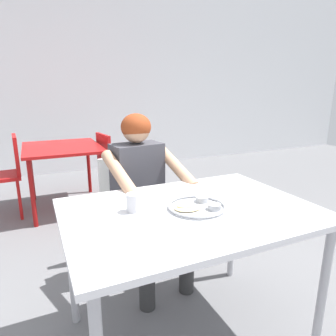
{
  "coord_description": "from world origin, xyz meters",
  "views": [
    {
      "loc": [
        -0.72,
        -1.17,
        1.32
      ],
      "look_at": [
        -0.05,
        0.28,
        0.91
      ],
      "focal_mm": 31.92,
      "sensor_mm": 36.0,
      "label": 1
    }
  ],
  "objects_px": {
    "table_background_red": "(62,153)",
    "chair_red_left": "(6,170)",
    "thali_tray": "(197,206)",
    "chair_foreground": "(131,204)",
    "chair_red_right": "(113,160)",
    "diner_foreground": "(144,185)",
    "table_foreground": "(190,222)",
    "drinking_cup": "(133,202)"
  },
  "relations": [
    {
      "from": "table_background_red",
      "to": "chair_red_left",
      "type": "height_order",
      "value": "chair_red_left"
    },
    {
      "from": "table_background_red",
      "to": "thali_tray",
      "type": "bearing_deg",
      "value": -79.48
    },
    {
      "from": "thali_tray",
      "to": "chair_foreground",
      "type": "bearing_deg",
      "value": 95.13
    },
    {
      "from": "chair_foreground",
      "to": "chair_red_right",
      "type": "xyz_separation_m",
      "value": [
        0.24,
        1.46,
        0.01
      ]
    },
    {
      "from": "diner_foreground",
      "to": "thali_tray",
      "type": "bearing_deg",
      "value": -85.18
    },
    {
      "from": "chair_red_right",
      "to": "thali_tray",
      "type": "bearing_deg",
      "value": -94.0
    },
    {
      "from": "table_background_red",
      "to": "chair_red_right",
      "type": "relative_size",
      "value": 1.16
    },
    {
      "from": "chair_red_left",
      "to": "chair_red_right",
      "type": "relative_size",
      "value": 1.06
    },
    {
      "from": "diner_foreground",
      "to": "chair_red_right",
      "type": "distance_m",
      "value": 1.71
    },
    {
      "from": "chair_foreground",
      "to": "chair_red_left",
      "type": "xyz_separation_m",
      "value": [
        -0.92,
        1.39,
        0.03
      ]
    },
    {
      "from": "chair_foreground",
      "to": "table_foreground",
      "type": "bearing_deg",
      "value": -87.07
    },
    {
      "from": "thali_tray",
      "to": "chair_red_right",
      "type": "bearing_deg",
      "value": 86.0
    },
    {
      "from": "chair_foreground",
      "to": "chair_red_right",
      "type": "relative_size",
      "value": 1.01
    },
    {
      "from": "chair_red_right",
      "to": "diner_foreground",
      "type": "bearing_deg",
      "value": -97.3
    },
    {
      "from": "diner_foreground",
      "to": "table_background_red",
      "type": "relative_size",
      "value": 1.23
    },
    {
      "from": "thali_tray",
      "to": "chair_foreground",
      "type": "height_order",
      "value": "chair_foreground"
    },
    {
      "from": "table_foreground",
      "to": "drinking_cup",
      "type": "relative_size",
      "value": 13.74
    },
    {
      "from": "chair_red_right",
      "to": "chair_red_left",
      "type": "bearing_deg",
      "value": -176.68
    },
    {
      "from": "drinking_cup",
      "to": "chair_red_right",
      "type": "xyz_separation_m",
      "value": [
        0.46,
        2.22,
        -0.31
      ]
    },
    {
      "from": "drinking_cup",
      "to": "table_background_red",
      "type": "distance_m",
      "value": 2.19
    },
    {
      "from": "table_background_red",
      "to": "chair_red_right",
      "type": "height_order",
      "value": "chair_red_right"
    },
    {
      "from": "chair_foreground",
      "to": "diner_foreground",
      "type": "xyz_separation_m",
      "value": [
        0.02,
        -0.22,
        0.22
      ]
    },
    {
      "from": "table_foreground",
      "to": "table_background_red",
      "type": "distance_m",
      "value": 2.3
    },
    {
      "from": "chair_foreground",
      "to": "table_background_red",
      "type": "height_order",
      "value": "chair_foreground"
    },
    {
      "from": "table_foreground",
      "to": "chair_red_right",
      "type": "bearing_deg",
      "value": 85.15
    },
    {
      "from": "thali_tray",
      "to": "chair_red_left",
      "type": "xyz_separation_m",
      "value": [
        -1.0,
        2.25,
        -0.26
      ]
    },
    {
      "from": "table_background_red",
      "to": "drinking_cup",
      "type": "bearing_deg",
      "value": -86.75
    },
    {
      "from": "thali_tray",
      "to": "table_foreground",
      "type": "bearing_deg",
      "value": 162.66
    },
    {
      "from": "table_foreground",
      "to": "thali_tray",
      "type": "bearing_deg",
      "value": -17.34
    },
    {
      "from": "drinking_cup",
      "to": "chair_foreground",
      "type": "bearing_deg",
      "value": 73.78
    },
    {
      "from": "diner_foreground",
      "to": "table_background_red",
      "type": "height_order",
      "value": "diner_foreground"
    },
    {
      "from": "chair_red_left",
      "to": "chair_red_right",
      "type": "bearing_deg",
      "value": 3.32
    },
    {
      "from": "thali_tray",
      "to": "diner_foreground",
      "type": "height_order",
      "value": "diner_foreground"
    },
    {
      "from": "thali_tray",
      "to": "chair_red_right",
      "type": "xyz_separation_m",
      "value": [
        0.16,
        2.32,
        -0.28
      ]
    },
    {
      "from": "chair_red_left",
      "to": "diner_foreground",
      "type": "bearing_deg",
      "value": -59.76
    },
    {
      "from": "drinking_cup",
      "to": "chair_red_left",
      "type": "height_order",
      "value": "chair_red_left"
    },
    {
      "from": "thali_tray",
      "to": "drinking_cup",
      "type": "distance_m",
      "value": 0.32
    },
    {
      "from": "table_foreground",
      "to": "diner_foreground",
      "type": "bearing_deg",
      "value": 91.83
    },
    {
      "from": "chair_foreground",
      "to": "table_background_red",
      "type": "xyz_separation_m",
      "value": [
        -0.35,
        1.42,
        0.16
      ]
    },
    {
      "from": "thali_tray",
      "to": "drinking_cup",
      "type": "bearing_deg",
      "value": 162.03
    },
    {
      "from": "thali_tray",
      "to": "table_background_red",
      "type": "relative_size",
      "value": 0.3
    },
    {
      "from": "table_background_red",
      "to": "chair_red_left",
      "type": "bearing_deg",
      "value": -177.94
    }
  ]
}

